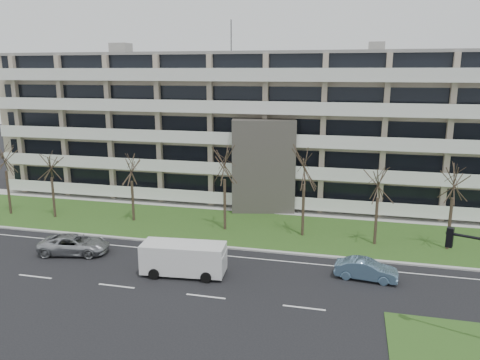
# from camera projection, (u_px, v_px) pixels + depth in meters

# --- Properties ---
(ground) EXTENTS (160.00, 160.00, 0.00)m
(ground) POSITION_uv_depth(u_px,v_px,m) (206.00, 296.00, 28.60)
(ground) COLOR black
(ground) RESTS_ON ground
(grass_verge) EXTENTS (90.00, 10.00, 0.06)m
(grass_verge) POSITION_uv_depth(u_px,v_px,m) (251.00, 228.00, 40.90)
(grass_verge) COLOR #28551C
(grass_verge) RESTS_ON ground
(curb) EXTENTS (90.00, 0.35, 0.12)m
(curb) POSITION_uv_depth(u_px,v_px,m) (237.00, 248.00, 36.16)
(curb) COLOR #B2B2AD
(curb) RESTS_ON ground
(sidewalk) EXTENTS (90.00, 2.00, 0.08)m
(sidewalk) POSITION_uv_depth(u_px,v_px,m) (263.00, 210.00, 46.10)
(sidewalk) COLOR #B2B2AD
(sidewalk) RESTS_ON ground
(grass_median) EXTENTS (7.00, 5.00, 0.06)m
(grass_median) POSITION_uv_depth(u_px,v_px,m) (459.00, 345.00, 23.50)
(grass_median) COLOR #28551C
(grass_median) RESTS_ON ground
(lane_edge_line) EXTENTS (90.00, 0.12, 0.01)m
(lane_edge_line) POSITION_uv_depth(u_px,v_px,m) (232.00, 256.00, 34.75)
(lane_edge_line) COLOR white
(lane_edge_line) RESTS_ON ground
(apartment_building) EXTENTS (60.50, 15.10, 18.75)m
(apartment_building) POSITION_uv_depth(u_px,v_px,m) (275.00, 126.00, 50.82)
(apartment_building) COLOR tan
(apartment_building) RESTS_ON ground
(silver_pickup) EXTENTS (5.49, 3.30, 1.43)m
(silver_pickup) POSITION_uv_depth(u_px,v_px,m) (74.00, 244.00, 35.19)
(silver_pickup) COLOR #A3A5AA
(silver_pickup) RESTS_ON ground
(blue_sedan) EXTENTS (4.19, 1.84, 1.34)m
(blue_sedan) POSITION_uv_depth(u_px,v_px,m) (366.00, 270.00, 30.85)
(blue_sedan) COLOR #658DB0
(blue_sedan) RESTS_ON ground
(white_van) EXTENTS (5.77, 2.69, 2.18)m
(white_van) POSITION_uv_depth(u_px,v_px,m) (185.00, 256.00, 31.43)
(white_van) COLOR white
(white_van) RESTS_ON ground
(tree_0) EXTENTS (3.80, 3.80, 7.60)m
(tree_0) POSITION_uv_depth(u_px,v_px,m) (4.00, 154.00, 43.67)
(tree_0) COLOR #382B21
(tree_0) RESTS_ON ground
(tree_1) EXTENTS (3.43, 3.43, 6.86)m
(tree_1) POSITION_uv_depth(u_px,v_px,m) (50.00, 162.00, 42.76)
(tree_1) COLOR #382B21
(tree_1) RESTS_ON ground
(tree_2) EXTENTS (3.35, 3.35, 6.71)m
(tree_2) POSITION_uv_depth(u_px,v_px,m) (131.00, 165.00, 41.79)
(tree_2) COLOR #382B21
(tree_2) RESTS_ON ground
(tree_3) EXTENTS (4.02, 4.02, 8.04)m
(tree_3) POSITION_uv_depth(u_px,v_px,m) (224.00, 159.00, 39.15)
(tree_3) COLOR #382B21
(tree_3) RESTS_ON ground
(tree_4) EXTENTS (3.96, 3.96, 7.93)m
(tree_4) POSITION_uv_depth(u_px,v_px,m) (305.00, 163.00, 37.69)
(tree_4) COLOR #382B21
(tree_4) RESTS_ON ground
(tree_5) EXTENTS (3.44, 3.44, 6.87)m
(tree_5) POSITION_uv_depth(u_px,v_px,m) (379.00, 179.00, 35.91)
(tree_5) COLOR #382B21
(tree_5) RESTS_ON ground
(tree_6) EXTENTS (3.70, 3.70, 7.40)m
(tree_6) POSITION_uv_depth(u_px,v_px,m) (455.00, 177.00, 34.78)
(tree_6) COLOR #382B21
(tree_6) RESTS_ON ground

